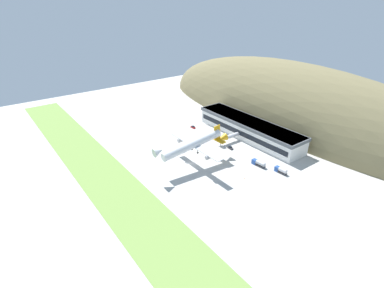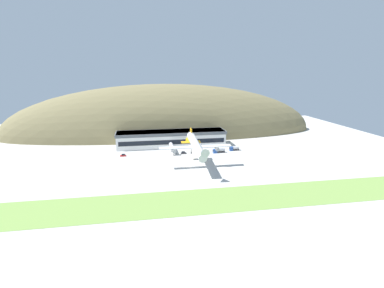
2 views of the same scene
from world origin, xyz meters
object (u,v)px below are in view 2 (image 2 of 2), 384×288
at_px(terminal_building, 171,138).
at_px(box_truck, 234,148).
at_px(cargo_airplane, 196,146).
at_px(fuel_truck, 219,151).
at_px(traffic_cone_0, 233,158).
at_px(jetway_0, 172,147).
at_px(service_car_0, 123,155).
at_px(service_car_1, 183,153).

bearing_deg(terminal_building, box_truck, -24.84).
bearing_deg(cargo_airplane, box_truck, 44.14).
xyz_separation_m(fuel_truck, traffic_cone_0, (4.90, -15.72, -1.24)).
bearing_deg(traffic_cone_0, jetway_0, 149.79).
bearing_deg(jetway_0, fuel_truck, -9.93).
xyz_separation_m(jetway_0, box_truck, (43.82, -1.67, -2.48)).
height_order(cargo_airplane, box_truck, cargo_airplane).
relative_size(service_car_0, traffic_cone_0, 6.75).
distance_m(jetway_0, traffic_cone_0, 42.41).
xyz_separation_m(cargo_airplane, traffic_cone_0, (26.60, 13.32, -13.03)).
bearing_deg(service_car_1, fuel_truck, -3.62).
relative_size(terminal_building, box_truck, 11.28).
height_order(jetway_0, service_car_0, jetway_0).
height_order(terminal_building, traffic_cone_0, terminal_building).
bearing_deg(traffic_cone_0, service_car_0, 165.18).
distance_m(cargo_airplane, fuel_truck, 38.12).
distance_m(jetway_0, box_truck, 43.92).
distance_m(cargo_airplane, service_car_0, 54.65).
bearing_deg(cargo_airplane, fuel_truck, 53.24).
height_order(jetway_0, service_car_1, jetway_0).
bearing_deg(traffic_cone_0, terminal_building, 131.83).
bearing_deg(jetway_0, service_car_1, -29.08).
distance_m(fuel_truck, box_truck, 12.81).
height_order(jetway_0, fuel_truck, jetway_0).
xyz_separation_m(jetway_0, service_car_0, (-32.80, -2.93, -3.36)).
bearing_deg(terminal_building, service_car_0, -148.58).
distance_m(terminal_building, box_truck, 47.01).
relative_size(service_car_0, service_car_1, 1.03).
height_order(service_car_0, service_car_1, service_car_1).
bearing_deg(traffic_cone_0, service_car_1, 149.52).
distance_m(service_car_0, service_car_1, 39.98).
bearing_deg(fuel_truck, service_car_0, 177.68).
bearing_deg(service_car_0, service_car_1, -1.52).
height_order(service_car_1, box_truck, box_truck).
bearing_deg(terminal_building, service_car_1, -75.28).
xyz_separation_m(cargo_airplane, service_car_0, (-42.71, 31.65, -12.68)).
height_order(fuel_truck, box_truck, fuel_truck).
xyz_separation_m(terminal_building, service_car_0, (-34.20, -20.89, -5.89)).
height_order(cargo_airplane, service_car_0, cargo_airplane).
xyz_separation_m(terminal_building, traffic_cone_0, (35.10, -39.22, -6.24)).
bearing_deg(service_car_1, jetway_0, 150.92).
bearing_deg(service_car_0, terminal_building, 31.42).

